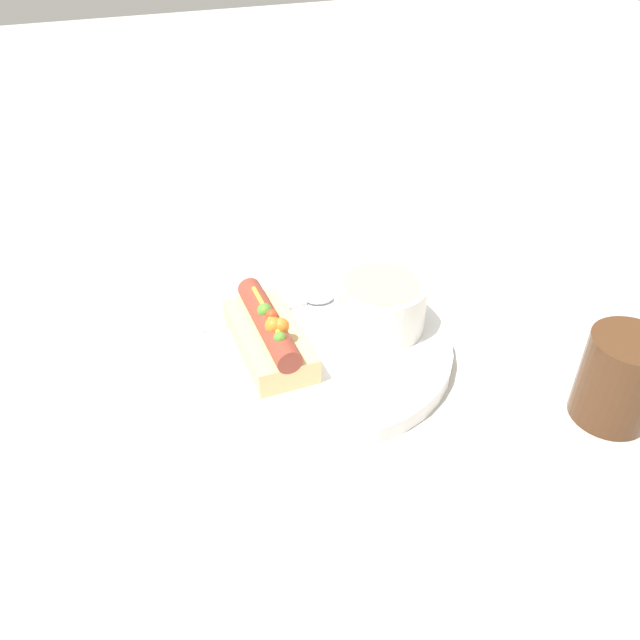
# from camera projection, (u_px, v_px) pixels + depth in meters

# --- Properties ---
(ground_plane) EXTENTS (4.00, 4.00, 0.00)m
(ground_plane) POSITION_uv_depth(u_px,v_px,m) (320.00, 354.00, 0.70)
(ground_plane) COLOR #BCB7AD
(dinner_plate) EXTENTS (0.29, 0.29, 0.02)m
(dinner_plate) POSITION_uv_depth(u_px,v_px,m) (320.00, 347.00, 0.69)
(dinner_plate) COLOR white
(dinner_plate) RESTS_ON ground_plane
(hot_dog) EXTENTS (0.14, 0.07, 0.06)m
(hot_dog) POSITION_uv_depth(u_px,v_px,m) (269.00, 334.00, 0.66)
(hot_dog) COLOR #E5C17F
(hot_dog) RESTS_ON dinner_plate
(soup_bowl) EXTENTS (0.10, 0.10, 0.06)m
(soup_bowl) POSITION_uv_depth(u_px,v_px,m) (382.00, 305.00, 0.69)
(soup_bowl) COLOR silver
(soup_bowl) RESTS_ON dinner_plate
(spoon) EXTENTS (0.03, 0.17, 0.01)m
(spoon) POSITION_uv_depth(u_px,v_px,m) (301.00, 302.00, 0.74)
(spoon) COLOR #B7B7BC
(spoon) RESTS_ON dinner_plate
(drinking_glass) EXTENTS (0.08, 0.08, 0.09)m
(drinking_glass) POSITION_uv_depth(u_px,v_px,m) (620.00, 379.00, 0.60)
(drinking_glass) COLOR #4C2D19
(drinking_glass) RESTS_ON ground_plane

